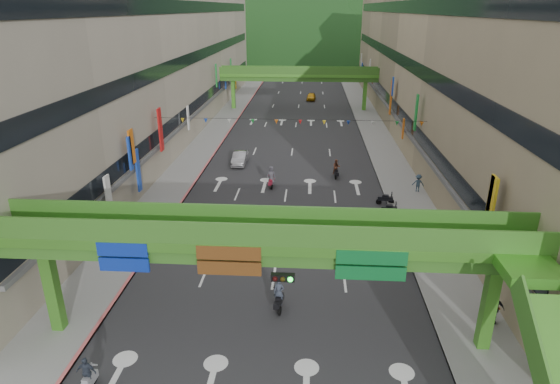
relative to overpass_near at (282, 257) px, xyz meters
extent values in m
cube|color=#28282B|center=(-0.93, 44.62, -5.20)|extent=(18.00, 140.00, 0.02)
cube|color=gray|center=(-11.93, 44.62, -5.13)|extent=(4.00, 140.00, 0.15)
cube|color=gray|center=(10.07, 44.62, -5.13)|extent=(4.00, 140.00, 0.15)
cube|color=#CC5959|center=(-10.03, 44.62, -5.12)|extent=(0.20, 140.00, 0.18)
cube|color=gray|center=(8.17, 44.62, -5.12)|extent=(0.20, 140.00, 0.18)
cube|color=#9E937F|center=(-19.93, 44.62, 4.29)|extent=(12.00, 95.00, 19.00)
cube|color=black|center=(-13.88, 44.62, -1.01)|extent=(0.08, 90.25, 1.40)
cube|color=black|center=(-13.88, 44.62, 4.99)|extent=(0.08, 90.25, 1.40)
cube|color=black|center=(-13.88, 44.62, 10.99)|extent=(0.08, 90.25, 1.40)
cube|color=gray|center=(18.07, 44.62, 4.29)|extent=(12.00, 95.00, 19.00)
cube|color=black|center=(12.02, 44.62, -1.01)|extent=(0.08, 90.25, 1.40)
cube|color=black|center=(12.02, 44.62, 4.99)|extent=(0.08, 90.25, 1.40)
cube|color=black|center=(12.02, 44.62, 10.99)|extent=(0.08, 90.25, 1.40)
cube|color=#4C9E2D|center=(-0.93, 0.62, 0.54)|extent=(28.00, 2.20, 0.50)
cube|color=#387223|center=(-0.93, 0.62, -0.06)|extent=(28.00, 1.76, 0.70)
cube|color=#4C9E2D|center=(-11.93, 0.62, -2.81)|extent=(0.60, 0.60, 4.80)
cube|color=#4C9E2D|center=(10.07, 0.62, -2.81)|extent=(0.60, 0.60, 4.80)
cube|color=#387223|center=(-0.93, -0.42, 1.34)|extent=(28.00, 0.12, 1.10)
cube|color=#387223|center=(-0.93, 1.66, 1.34)|extent=(28.00, 0.12, 1.10)
cube|color=navy|center=(-7.43, -0.46, -0.06)|extent=(2.40, 0.12, 1.50)
cube|color=#593314|center=(-2.43, -0.46, -0.06)|extent=(3.00, 0.12, 1.50)
cube|color=#0C5926|center=(4.07, -0.46, -0.06)|extent=(3.20, 0.12, 1.50)
cube|color=black|center=(0.07, -0.61, -0.71)|extent=(1.10, 0.28, 0.35)
cube|color=#4C9E2D|center=(-0.93, 59.62, 0.54)|extent=(28.00, 2.20, 0.50)
cube|color=#387223|center=(-0.93, 59.62, -0.06)|extent=(28.00, 1.76, 0.70)
cube|color=#4C9E2D|center=(-11.93, 59.62, -2.81)|extent=(0.60, 0.60, 4.80)
cube|color=#4C9E2D|center=(10.07, 59.62, -2.81)|extent=(0.60, 0.60, 4.80)
cube|color=#387223|center=(-0.93, 58.58, 1.34)|extent=(28.00, 0.12, 1.10)
cube|color=#387223|center=(-0.93, 60.66, 1.34)|extent=(28.00, 0.12, 1.10)
ellipsoid|color=#1C4419|center=(-15.93, 154.62, -5.21)|extent=(168.00, 140.00, 112.00)
ellipsoid|color=#1C4419|center=(24.07, 174.62, -5.21)|extent=(208.00, 176.00, 128.00)
cylinder|color=black|center=(-0.93, 24.62, 0.99)|extent=(26.00, 0.03, 0.03)
cone|color=red|center=(-13.43, 24.62, 0.74)|extent=(0.36, 0.36, 0.40)
cone|color=gold|center=(-11.16, 24.62, 0.74)|extent=(0.36, 0.36, 0.40)
cone|color=#193FB2|center=(-8.89, 24.62, 0.74)|extent=(0.36, 0.36, 0.40)
cone|color=silver|center=(-6.61, 24.62, 0.74)|extent=(0.36, 0.36, 0.40)
cone|color=#198C33|center=(-4.34, 24.62, 0.74)|extent=(0.36, 0.36, 0.40)
cone|color=orange|center=(-2.07, 24.62, 0.74)|extent=(0.36, 0.36, 0.40)
cone|color=red|center=(0.20, 24.62, 0.74)|extent=(0.36, 0.36, 0.40)
cone|color=gold|center=(2.48, 24.62, 0.74)|extent=(0.36, 0.36, 0.40)
cone|color=#193FB2|center=(4.75, 24.62, 0.74)|extent=(0.36, 0.36, 0.40)
cone|color=silver|center=(7.02, 24.62, 0.74)|extent=(0.36, 0.36, 0.40)
cone|color=#198C33|center=(9.29, 24.62, 0.74)|extent=(0.36, 0.36, 0.40)
cone|color=orange|center=(11.57, 24.62, 0.74)|extent=(0.36, 0.36, 0.40)
cube|color=black|center=(-0.38, 3.22, -4.66)|extent=(0.56, 1.34, 0.35)
cube|color=black|center=(-0.38, 3.22, -4.41)|extent=(0.38, 0.59, 0.18)
cube|color=black|center=(-0.47, 3.77, -4.16)|extent=(0.55, 0.15, 0.06)
cylinder|color=black|center=(-0.47, 3.77, -4.96)|extent=(0.18, 0.51, 0.50)
cylinder|color=black|center=(-0.29, 2.68, -4.96)|extent=(0.18, 0.51, 0.50)
imported|color=#383F50|center=(-0.38, 3.22, -4.04)|extent=(0.65, 0.48, 1.63)
cube|color=black|center=(3.90, 25.80, -4.66)|extent=(0.50, 1.33, 0.35)
cube|color=black|center=(3.90, 25.80, -4.41)|extent=(0.36, 0.58, 0.18)
cube|color=black|center=(3.96, 26.35, -4.16)|extent=(0.55, 0.13, 0.06)
cylinder|color=black|center=(3.96, 26.35, -4.96)|extent=(0.16, 0.51, 0.50)
cylinder|color=black|center=(3.83, 25.26, -4.96)|extent=(0.16, 0.51, 0.50)
imported|color=brown|center=(3.90, 25.80, -4.07)|extent=(0.83, 0.69, 1.58)
cube|color=gray|center=(-8.43, -3.54, -4.66)|extent=(0.39, 1.31, 0.35)
cube|color=gray|center=(-8.43, -3.54, -4.41)|extent=(0.32, 0.56, 0.18)
cube|color=gray|center=(-8.45, -2.99, -4.16)|extent=(0.55, 0.08, 0.06)
cylinder|color=black|center=(-8.45, -2.99, -4.96)|extent=(0.12, 0.50, 0.50)
imported|color=#2A313E|center=(-8.43, -3.54, -4.08)|extent=(0.92, 0.41, 1.54)
cube|color=maroon|center=(-2.42, 22.63, -4.66)|extent=(0.53, 1.34, 0.35)
cube|color=maroon|center=(-2.42, 22.63, -4.41)|extent=(0.38, 0.59, 0.18)
cube|color=maroon|center=(-2.50, 23.18, -4.16)|extent=(0.55, 0.14, 0.06)
cylinder|color=black|center=(-2.50, 23.18, -4.96)|extent=(0.17, 0.51, 0.50)
cylinder|color=black|center=(-2.35, 22.09, -4.96)|extent=(0.17, 0.51, 0.50)
imported|color=#444149|center=(-2.42, 22.63, -3.96)|extent=(0.94, 0.68, 1.78)
cube|color=black|center=(7.87, 8.15, -4.66)|extent=(1.33, 0.49, 0.35)
cube|color=black|center=(7.87, 8.15, -4.41)|extent=(0.58, 0.36, 0.18)
cube|color=black|center=(8.41, 8.20, -4.16)|extent=(0.12, 0.55, 0.06)
cylinder|color=black|center=(8.41, 8.20, -4.96)|extent=(0.51, 0.15, 0.50)
cylinder|color=black|center=(7.32, 8.09, -4.96)|extent=(0.51, 0.15, 0.50)
cube|color=black|center=(7.87, 10.35, -4.66)|extent=(1.33, 0.49, 0.35)
cube|color=black|center=(7.87, 10.35, -4.41)|extent=(0.58, 0.36, 0.18)
cube|color=black|center=(8.41, 10.40, -4.16)|extent=(0.12, 0.55, 0.06)
cylinder|color=black|center=(8.41, 10.40, -4.96)|extent=(0.51, 0.15, 0.50)
cylinder|color=black|center=(7.32, 10.29, -4.96)|extent=(0.51, 0.15, 0.50)
cube|color=black|center=(7.87, 12.55, -4.66)|extent=(1.33, 0.49, 0.35)
cube|color=black|center=(7.87, 12.55, -4.41)|extent=(0.58, 0.36, 0.18)
cube|color=black|center=(8.41, 12.60, -4.16)|extent=(0.12, 0.55, 0.06)
cylinder|color=black|center=(8.41, 12.60, -4.96)|extent=(0.51, 0.15, 0.50)
cylinder|color=black|center=(7.32, 12.49, -4.96)|extent=(0.51, 0.15, 0.50)
cube|color=black|center=(7.87, 14.75, -4.66)|extent=(1.33, 0.49, 0.35)
cube|color=black|center=(7.87, 14.75, -4.41)|extent=(0.58, 0.36, 0.18)
cube|color=black|center=(8.41, 14.80, -4.16)|extent=(0.12, 0.55, 0.06)
cylinder|color=black|center=(8.41, 14.80, -4.96)|extent=(0.51, 0.15, 0.50)
cylinder|color=black|center=(7.32, 14.69, -4.96)|extent=(0.51, 0.15, 0.50)
cube|color=black|center=(7.87, 16.95, -4.66)|extent=(1.33, 0.49, 0.35)
cube|color=black|center=(7.87, 16.95, -4.41)|extent=(0.58, 0.36, 0.18)
cube|color=black|center=(8.41, 17.00, -4.16)|extent=(0.12, 0.55, 0.06)
cylinder|color=black|center=(8.41, 17.00, -4.96)|extent=(0.51, 0.15, 0.50)
cylinder|color=black|center=(7.32, 16.89, -4.96)|extent=(0.51, 0.15, 0.50)
cube|color=black|center=(7.87, 19.15, -4.66)|extent=(1.33, 0.49, 0.35)
cube|color=black|center=(7.87, 19.15, -4.41)|extent=(0.58, 0.36, 0.18)
cube|color=black|center=(8.41, 19.20, -4.16)|extent=(0.12, 0.55, 0.06)
cylinder|color=black|center=(8.41, 19.20, -4.96)|extent=(0.51, 0.15, 0.50)
cylinder|color=black|center=(7.32, 19.09, -4.96)|extent=(0.51, 0.15, 0.50)
imported|color=gray|center=(-6.48, 29.62, -4.53)|extent=(1.47, 4.13, 1.36)
imported|color=#CA8D14|center=(1.21, 68.53, -4.53)|extent=(1.82, 4.03, 1.34)
imported|color=#C25026|center=(11.27, 2.62, -4.44)|extent=(0.81, 0.68, 1.52)
imported|color=black|center=(11.27, 2.62, -4.32)|extent=(1.11, 0.68, 1.77)
imported|color=#2D4152|center=(11.27, 22.12, -4.38)|extent=(0.84, 0.61, 1.66)
camera|label=1|loc=(1.16, -19.17, 10.86)|focal=30.00mm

